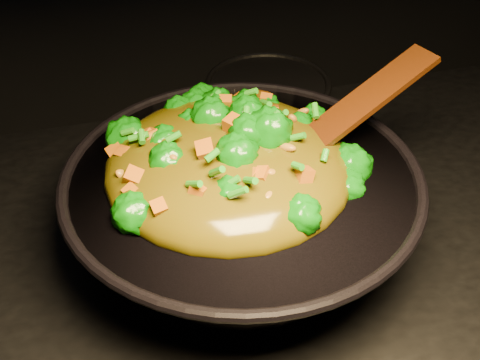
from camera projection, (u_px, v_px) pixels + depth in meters
name	position (u px, v px, depth m)	size (l,w,h in m)	color
wok	(242.00, 212.00, 0.79)	(0.44, 0.44, 0.12)	black
stir_fry	(228.00, 135.00, 0.73)	(0.31, 0.31, 0.11)	#0D6D07
spatula	(340.00, 120.00, 0.76)	(0.30, 0.05, 0.01)	#321604
back_pot	(267.00, 110.00, 1.00)	(0.19, 0.19, 0.11)	black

